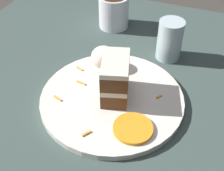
% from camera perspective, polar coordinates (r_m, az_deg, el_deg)
% --- Properties ---
extents(ground_plane, '(6.00, 6.00, 0.00)m').
position_cam_1_polar(ground_plane, '(0.68, 3.36, -5.09)').
color(ground_plane, '#38332D').
rests_on(ground_plane, ground).
extents(dining_table, '(0.99, 0.92, 0.03)m').
position_cam_1_polar(dining_table, '(0.67, 3.41, -4.19)').
color(dining_table, '#384742').
rests_on(dining_table, ground).
extents(plate, '(0.30, 0.30, 0.01)m').
position_cam_1_polar(plate, '(0.65, -0.00, -2.47)').
color(plate, silver).
rests_on(plate, dining_table).
extents(cake_slice, '(0.08, 0.10, 0.09)m').
position_cam_1_polar(cake_slice, '(0.63, 0.70, 1.52)').
color(cake_slice, brown).
rests_on(cake_slice, plate).
extents(cream_dollop, '(0.06, 0.05, 0.05)m').
position_cam_1_polar(cream_dollop, '(0.71, -1.48, 5.14)').
color(cream_dollop, silver).
rests_on(cream_dollop, plate).
extents(orange_garnish, '(0.08, 0.08, 0.01)m').
position_cam_1_polar(orange_garnish, '(0.59, 3.85, -7.83)').
color(orange_garnish, orange).
rests_on(orange_garnish, plate).
extents(carrot_shreds_scatter, '(0.21, 0.18, 0.00)m').
position_cam_1_polar(carrot_shreds_scatter, '(0.65, -4.38, -1.62)').
color(carrot_shreds_scatter, orange).
rests_on(carrot_shreds_scatter, plate).
extents(drinking_glass, '(0.06, 0.06, 0.10)m').
position_cam_1_polar(drinking_glass, '(0.76, 10.46, 7.78)').
color(drinking_glass, silver).
rests_on(drinking_glass, dining_table).
extents(coffee_mug, '(0.08, 0.08, 0.09)m').
position_cam_1_polar(coffee_mug, '(0.88, 0.33, 13.60)').
color(coffee_mug, white).
rests_on(coffee_mug, dining_table).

